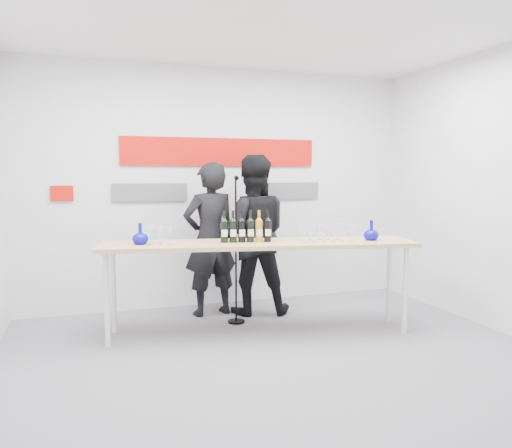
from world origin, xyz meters
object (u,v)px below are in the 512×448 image
(presenter_right, at_px, (252,235))
(mic_stand, at_px, (236,279))
(presenter_left, at_px, (210,239))
(tasting_table, at_px, (259,249))

(presenter_right, distance_m, mic_stand, 0.63)
(presenter_right, bearing_deg, presenter_left, 3.83)
(tasting_table, relative_size, mic_stand, 1.99)
(tasting_table, relative_size, presenter_right, 1.74)
(presenter_right, xyz_separation_m, mic_stand, (-0.30, -0.34, -0.44))
(presenter_right, bearing_deg, tasting_table, 90.49)
(presenter_right, relative_size, mic_stand, 1.15)
(presenter_left, height_order, presenter_right, presenter_right)
(tasting_table, height_order, mic_stand, mic_stand)
(tasting_table, bearing_deg, presenter_right, 88.18)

